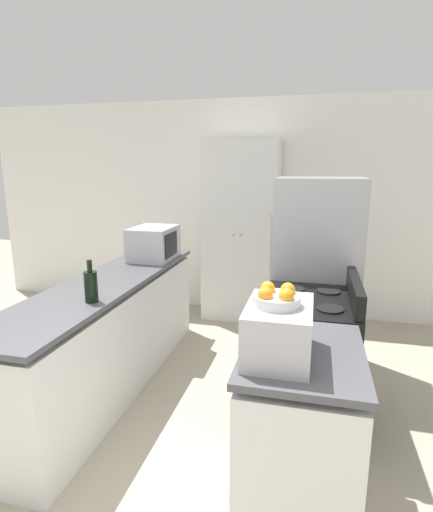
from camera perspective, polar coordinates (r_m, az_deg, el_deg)
The scene contains 10 objects.
wall_back at distance 4.98m, azimuth 4.44°, elevation 6.71°, with size 7.00×0.06×2.60m.
counter_left at distance 3.49m, azimuth -15.12°, elevation -10.91°, with size 0.60×2.59×0.92m.
counter_right at distance 2.33m, azimuth 11.67°, elevation -23.63°, with size 0.60×0.80×0.92m.
pantry_cabinet at distance 4.74m, azimuth 3.50°, elevation 3.46°, with size 0.87×0.48×2.11m.
stove at distance 3.02m, azimuth 12.79°, elevation -14.14°, with size 0.66×0.79×1.08m.
refrigerator at distance 3.62m, azimuth 13.96°, elevation -2.93°, with size 0.74×0.71×1.72m.
microwave at distance 3.98m, azimuth -8.94°, elevation 1.85°, with size 0.39×0.51×0.32m.
wine_bottle at distance 2.81m, azimuth -17.50°, elevation -4.07°, with size 0.09×0.09×0.29m.
toaster_oven at distance 1.96m, azimuth 8.83°, elevation -10.47°, with size 0.31×0.45×0.26m.
fruit_bowl at distance 1.89m, azimuth 8.59°, elevation -5.86°, with size 0.22×0.22×0.10m.
Camera 1 is at (0.81, -1.38, 1.81)m, focal length 28.00 mm.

